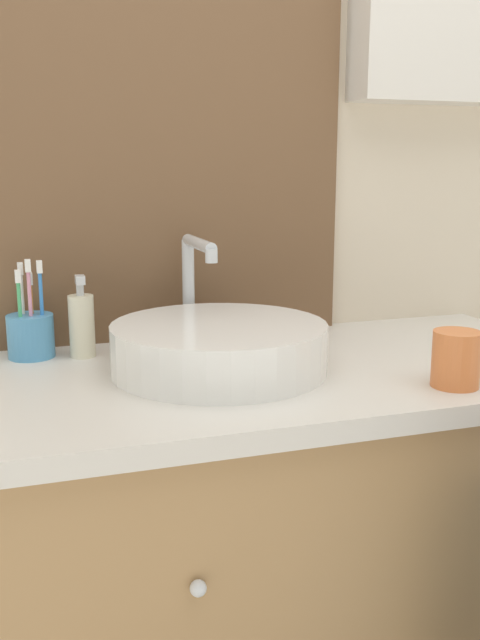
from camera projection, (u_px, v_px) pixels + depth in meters
name	position (u px, v px, depth m)	size (l,w,h in m)	color
wall_back	(247.00, 100.00, 1.46)	(3.20, 0.18, 2.50)	beige
vanity_counter	(290.00, 564.00, 1.35)	(1.12, 0.57, 0.79)	#A37A4C
sink_basin	(219.00, 345.00, 1.23)	(0.37, 0.42, 0.22)	white
toothbrush_holder	(31.00, 333.00, 1.31)	(0.08, 0.08, 0.18)	#4C93C6
soap_dispenser	(82.00, 324.00, 1.31)	(0.05, 0.05, 0.15)	beige
drinking_cup	(456.00, 359.00, 1.14)	(0.08, 0.08, 0.09)	orange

